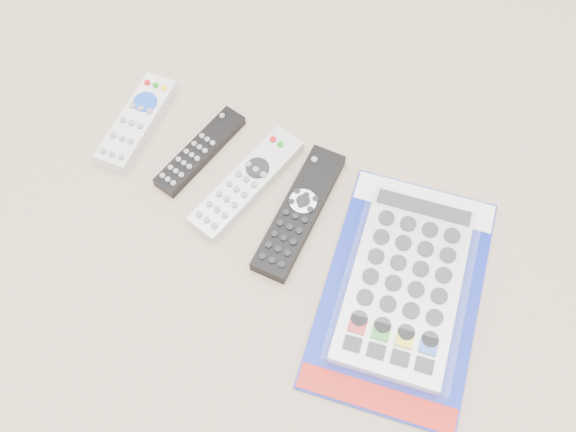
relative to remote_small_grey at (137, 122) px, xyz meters
The scene contains 5 objects.
remote_small_grey is the anchor object (origin of this frame).
remote_slim_black 0.11m from the remote_small_grey, ahead, with size 0.06×0.17×0.02m.
remote_silver_dvd 0.20m from the remote_small_grey, ahead, with size 0.08×0.20×0.02m.
remote_large_black 0.28m from the remote_small_grey, ahead, with size 0.06×0.21×0.02m.
jumbo_remote_packaged 0.45m from the remote_small_grey, ahead, with size 0.25×0.35×0.04m.
Camera 1 is at (0.22, -0.38, 0.78)m, focal length 40.00 mm.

